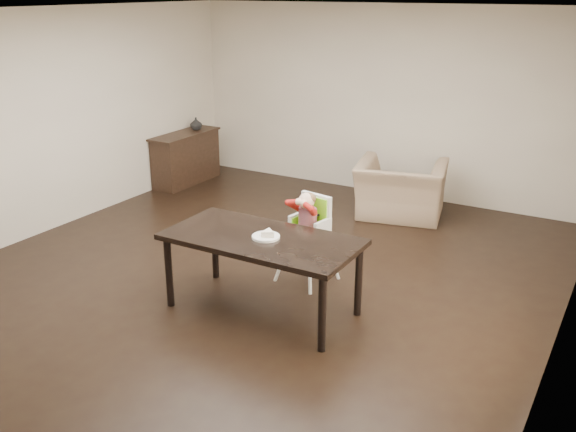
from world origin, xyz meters
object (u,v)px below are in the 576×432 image
dining_table (262,245)px  sideboard (186,158)px  armchair (401,181)px  high_chair (309,219)px

dining_table → sideboard: size_ratio=1.43×
armchair → sideboard: bearing=-9.3°
dining_table → high_chair: bearing=86.1°
high_chair → sideboard: bearing=157.9°
dining_table → armchair: 3.16m
high_chair → sideboard: size_ratio=0.77×
armchair → high_chair: bearing=74.4°
armchair → sideboard: armchair is taller
high_chair → armchair: armchair is taller
dining_table → armchair: size_ratio=1.58×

